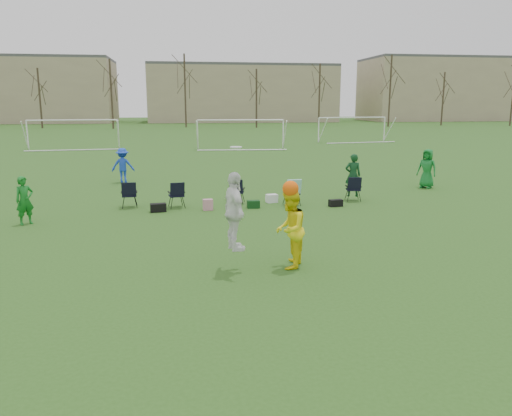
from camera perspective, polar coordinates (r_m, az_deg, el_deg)
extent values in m
plane|color=#2B541A|center=(11.17, -2.07, -8.01)|extent=(260.00, 260.00, 0.00)
imported|color=#136F1F|center=(17.45, -24.93, 0.79)|extent=(0.67, 0.64, 1.55)
imported|color=blue|center=(25.18, -14.97, 4.73)|extent=(1.11, 0.67, 1.67)
imported|color=#137029|center=(24.02, 18.96, 4.29)|extent=(1.00, 1.02, 1.78)
imported|color=white|center=(11.26, -2.48, -0.41)|extent=(0.66, 1.13, 1.80)
imported|color=yellow|center=(11.64, 3.90, -2.43)|extent=(0.99, 1.10, 1.85)
sphere|color=#FF5C0D|center=(11.44, 3.97, 2.22)|extent=(0.37, 0.37, 0.37)
cylinder|color=white|center=(11.09, -2.30, 6.96)|extent=(0.27, 0.27, 0.03)
imported|color=#103D1D|center=(20.17, 11.02, 3.70)|extent=(0.69, 0.52, 1.70)
cube|color=black|center=(18.11, -11.11, 0.04)|extent=(0.59, 0.38, 0.30)
cube|color=#CD8498|center=(18.12, -5.51, 0.38)|extent=(0.37, 0.25, 0.40)
cube|color=#0F3913|center=(18.43, -0.30, 0.44)|extent=(0.45, 0.29, 0.28)
cube|color=white|center=(19.46, 1.81, 1.11)|extent=(0.48, 0.39, 0.32)
cylinder|color=white|center=(20.03, 3.93, 1.37)|extent=(0.26, 0.26, 0.30)
cube|color=black|center=(18.94, 9.09, 0.57)|extent=(0.53, 0.32, 0.26)
cube|color=black|center=(19.09, -14.28, 1.51)|extent=(0.65, 0.65, 0.96)
cube|color=black|center=(18.71, -9.08, 1.52)|extent=(0.70, 0.70, 0.96)
cube|color=black|center=(19.25, -2.20, 1.95)|extent=(0.73, 0.73, 0.96)
cube|color=black|center=(18.98, 4.12, 1.79)|extent=(0.66, 0.66, 0.96)
cube|color=black|center=(20.16, 11.06, 2.19)|extent=(0.69, 0.69, 0.96)
cylinder|color=white|center=(45.91, -24.67, 7.58)|extent=(0.12, 0.12, 2.40)
cylinder|color=white|center=(45.13, -15.45, 8.17)|extent=(0.12, 0.12, 2.40)
cylinder|color=white|center=(45.32, -20.21, 9.41)|extent=(7.28, 0.76, 0.12)
cylinder|color=white|center=(42.80, -6.70, 8.33)|extent=(0.12, 0.12, 2.40)
cylinder|color=white|center=(43.17, 3.13, 8.42)|extent=(0.12, 0.12, 2.40)
cylinder|color=white|center=(42.78, -1.78, 10.01)|extent=(7.29, 0.63, 0.12)
cylinder|color=white|center=(49.88, 7.17, 8.82)|extent=(0.12, 0.12, 2.40)
cylinder|color=white|center=(53.25, 14.46, 8.73)|extent=(0.12, 0.12, 2.40)
cylinder|color=white|center=(51.42, 10.98, 10.12)|extent=(7.25, 1.13, 0.12)
cylinder|color=#382B21|center=(84.54, -23.47, 11.41)|extent=(0.28, 0.28, 9.00)
cylinder|color=#382B21|center=(79.55, -16.20, 12.37)|extent=(0.28, 0.28, 10.20)
cylinder|color=#382B21|center=(81.97, -8.11, 13.11)|extent=(0.28, 0.28, 11.40)
cylinder|color=#382B21|center=(79.87, 0.05, 12.40)|extent=(0.28, 0.28, 9.00)
cylinder|color=#382B21|center=(85.17, 7.25, 12.68)|extent=(0.28, 0.28, 10.20)
cylinder|color=#382B21|center=(86.05, 15.07, 12.76)|extent=(0.28, 0.28, 11.40)
cylinder|color=#382B21|center=(93.58, 20.59, 11.59)|extent=(0.28, 0.28, 9.00)
cube|color=tan|center=(111.69, -26.96, 11.77)|extent=(42.00, 16.00, 12.00)
cube|color=tan|center=(107.26, -1.71, 12.80)|extent=(38.00, 16.00, 11.00)
cube|color=tan|center=(120.39, 19.58, 12.51)|extent=(30.00, 16.00, 13.00)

